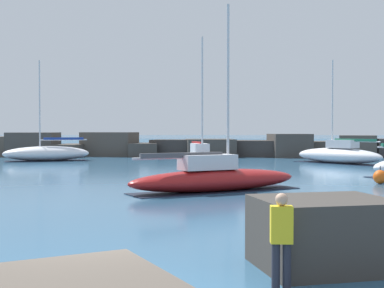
{
  "coord_description": "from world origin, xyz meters",
  "views": [
    {
      "loc": [
        1.92,
        -8.02,
        2.62
      ],
      "look_at": [
        0.51,
        29.56,
        1.67
      ],
      "focal_mm": 50.0,
      "sensor_mm": 36.0,
      "label": 1
    }
  ],
  "objects_px": {
    "sailboat_moored_6": "(339,155)",
    "person_on_rocks": "(281,236)",
    "sailboat_moored_2": "(201,160)",
    "sailboat_moored_4": "(215,178)",
    "sailboat_moored_1": "(47,153)",
    "mooring_buoy_orange_near": "(380,177)"
  },
  "relations": [
    {
      "from": "sailboat_moored_4",
      "to": "mooring_buoy_orange_near",
      "type": "bearing_deg",
      "value": 23.53
    },
    {
      "from": "sailboat_moored_2",
      "to": "person_on_rocks",
      "type": "bearing_deg",
      "value": -86.0
    },
    {
      "from": "sailboat_moored_6",
      "to": "person_on_rocks",
      "type": "relative_size",
      "value": 5.18
    },
    {
      "from": "sailboat_moored_2",
      "to": "mooring_buoy_orange_near",
      "type": "distance_m",
      "value": 13.14
    },
    {
      "from": "sailboat_moored_4",
      "to": "sailboat_moored_6",
      "type": "relative_size",
      "value": 0.98
    },
    {
      "from": "sailboat_moored_1",
      "to": "person_on_rocks",
      "type": "height_order",
      "value": "sailboat_moored_1"
    },
    {
      "from": "mooring_buoy_orange_near",
      "to": "sailboat_moored_4",
      "type": "bearing_deg",
      "value": -156.47
    },
    {
      "from": "sailboat_moored_4",
      "to": "mooring_buoy_orange_near",
      "type": "xyz_separation_m",
      "value": [
        8.16,
        3.55,
        -0.24
      ]
    },
    {
      "from": "sailboat_moored_2",
      "to": "sailboat_moored_4",
      "type": "xyz_separation_m",
      "value": [
        0.89,
        -13.07,
        -0.08
      ]
    },
    {
      "from": "sailboat_moored_4",
      "to": "sailboat_moored_1",
      "type": "bearing_deg",
      "value": 122.66
    },
    {
      "from": "sailboat_moored_1",
      "to": "person_on_rocks",
      "type": "bearing_deg",
      "value": -67.24
    },
    {
      "from": "sailboat_moored_1",
      "to": "sailboat_moored_4",
      "type": "height_order",
      "value": "sailboat_moored_1"
    },
    {
      "from": "sailboat_moored_6",
      "to": "mooring_buoy_orange_near",
      "type": "xyz_separation_m",
      "value": [
        -1.79,
        -16.27,
        -0.37
      ]
    },
    {
      "from": "sailboat_moored_1",
      "to": "mooring_buoy_orange_near",
      "type": "relative_size",
      "value": 9.78
    },
    {
      "from": "sailboat_moored_2",
      "to": "sailboat_moored_4",
      "type": "bearing_deg",
      "value": -86.11
    },
    {
      "from": "sailboat_moored_6",
      "to": "person_on_rocks",
      "type": "distance_m",
      "value": 35.21
    },
    {
      "from": "sailboat_moored_1",
      "to": "mooring_buoy_orange_near",
      "type": "bearing_deg",
      "value": -39.9
    },
    {
      "from": "sailboat_moored_1",
      "to": "sailboat_moored_4",
      "type": "bearing_deg",
      "value": -57.34
    },
    {
      "from": "sailboat_moored_6",
      "to": "sailboat_moored_2",
      "type": "bearing_deg",
      "value": -148.05
    },
    {
      "from": "sailboat_moored_2",
      "to": "mooring_buoy_orange_near",
      "type": "relative_size",
      "value": 10.04
    },
    {
      "from": "sailboat_moored_6",
      "to": "person_on_rocks",
      "type": "height_order",
      "value": "sailboat_moored_6"
    },
    {
      "from": "sailboat_moored_2",
      "to": "sailboat_moored_6",
      "type": "bearing_deg",
      "value": 31.95
    }
  ]
}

